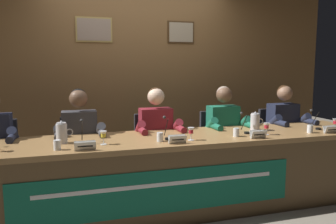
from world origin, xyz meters
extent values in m
plane|color=gray|center=(0.00, 0.00, 0.00)|extent=(12.00, 12.00, 0.00)
cube|color=brown|center=(0.00, 1.41, 1.30)|extent=(5.70, 0.12, 2.60)
cube|color=tan|center=(-0.59, 1.34, 1.92)|extent=(0.46, 0.02, 0.32)
cube|color=gray|center=(-0.59, 1.33, 1.92)|extent=(0.42, 0.01, 0.28)
cube|color=#4C3319|center=(0.59, 1.34, 1.92)|extent=(0.38, 0.02, 0.30)
cube|color=tan|center=(0.59, 1.33, 1.92)|extent=(0.34, 0.01, 0.26)
cube|color=olive|center=(0.00, 0.00, 0.73)|extent=(4.50, 0.84, 0.05)
cube|color=brown|center=(0.00, -0.40, 0.35)|extent=(4.44, 0.04, 0.70)
cube|color=#14664C|center=(-0.18, -0.42, 0.35)|extent=(2.54, 0.01, 0.40)
cube|color=white|center=(-0.18, -0.43, 0.42)|extent=(2.16, 0.00, 0.04)
cylinder|color=black|center=(-1.58, 0.17, 0.23)|extent=(0.10, 0.10, 0.45)
cylinder|color=black|center=(-1.58, 0.32, 0.50)|extent=(0.13, 0.34, 0.13)
cylinder|color=#1E2338|center=(-1.47, 0.39, 0.76)|extent=(0.09, 0.30, 0.25)
cylinder|color=#1E2338|center=(-1.47, 0.23, 0.78)|extent=(0.07, 0.24, 0.07)
cylinder|color=black|center=(-0.84, 0.52, 0.01)|extent=(0.44, 0.44, 0.02)
cylinder|color=black|center=(-0.84, 0.52, 0.22)|extent=(0.05, 0.05, 0.40)
cube|color=#232328|center=(-0.84, 0.52, 0.44)|extent=(0.44, 0.44, 0.03)
cube|color=#232328|center=(-0.84, 0.72, 0.67)|extent=(0.40, 0.05, 0.44)
cylinder|color=black|center=(-0.94, 0.17, 0.23)|extent=(0.10, 0.10, 0.45)
cylinder|color=black|center=(-0.74, 0.17, 0.23)|extent=(0.10, 0.10, 0.45)
cylinder|color=black|center=(-0.94, 0.32, 0.50)|extent=(0.13, 0.34, 0.13)
cylinder|color=black|center=(-0.74, 0.32, 0.50)|extent=(0.13, 0.34, 0.13)
cube|color=#38383D|center=(-0.84, 0.49, 0.74)|extent=(0.36, 0.20, 0.48)
sphere|color=brown|center=(-0.84, 0.47, 1.12)|extent=(0.19, 0.19, 0.19)
sphere|color=black|center=(-0.84, 0.48, 1.13)|extent=(0.17, 0.17, 0.17)
cylinder|color=#38383D|center=(-1.05, 0.39, 0.76)|extent=(0.09, 0.30, 0.25)
cylinder|color=#38383D|center=(-0.63, 0.39, 0.76)|extent=(0.09, 0.30, 0.25)
cylinder|color=#38383D|center=(-1.05, 0.23, 0.78)|extent=(0.07, 0.24, 0.07)
cylinder|color=#38383D|center=(-0.63, 0.23, 0.78)|extent=(0.07, 0.24, 0.07)
cube|color=white|center=(-0.82, -0.36, 0.79)|extent=(0.18, 0.03, 0.08)
cube|color=white|center=(-0.82, -0.32, 0.79)|extent=(0.18, 0.03, 0.08)
cube|color=black|center=(-0.82, -0.36, 0.79)|extent=(0.12, 0.01, 0.01)
cylinder|color=white|center=(-0.65, -0.16, 0.76)|extent=(0.06, 0.06, 0.00)
cylinder|color=white|center=(-0.65, -0.16, 0.79)|extent=(0.01, 0.01, 0.05)
cone|color=white|center=(-0.65, -0.16, 0.85)|extent=(0.06, 0.06, 0.06)
cylinder|color=yellow|center=(-0.65, -0.16, 0.84)|extent=(0.04, 0.04, 0.04)
cylinder|color=silver|center=(-1.05, -0.25, 0.80)|extent=(0.06, 0.06, 0.08)
cylinder|color=silver|center=(-1.05, -0.25, 0.78)|extent=(0.05, 0.05, 0.05)
cylinder|color=black|center=(-0.83, -0.12, 0.76)|extent=(0.06, 0.06, 0.02)
cylinder|color=black|center=(-0.83, -0.06, 0.86)|extent=(0.01, 0.13, 0.18)
sphere|color=#2D2D2D|center=(-0.83, 0.01, 0.95)|extent=(0.03, 0.03, 0.03)
cylinder|color=black|center=(0.00, 0.52, 0.01)|extent=(0.44, 0.44, 0.02)
cylinder|color=black|center=(0.00, 0.52, 0.22)|extent=(0.05, 0.05, 0.40)
cube|color=#232328|center=(0.00, 0.52, 0.44)|extent=(0.44, 0.44, 0.03)
cube|color=#232328|center=(0.00, 0.72, 0.67)|extent=(0.40, 0.05, 0.44)
cylinder|color=black|center=(-0.10, 0.17, 0.23)|extent=(0.10, 0.10, 0.45)
cylinder|color=black|center=(0.10, 0.17, 0.23)|extent=(0.10, 0.10, 0.45)
cylinder|color=black|center=(-0.10, 0.32, 0.50)|extent=(0.13, 0.34, 0.13)
cylinder|color=black|center=(0.10, 0.32, 0.50)|extent=(0.13, 0.34, 0.13)
cube|color=maroon|center=(0.00, 0.49, 0.74)|extent=(0.36, 0.20, 0.48)
sphere|color=beige|center=(0.00, 0.47, 1.12)|extent=(0.19, 0.19, 0.19)
sphere|color=#331E0F|center=(0.00, 0.48, 1.13)|extent=(0.17, 0.17, 0.17)
cylinder|color=maroon|center=(-0.21, 0.39, 0.76)|extent=(0.09, 0.30, 0.25)
cylinder|color=maroon|center=(0.21, 0.39, 0.76)|extent=(0.09, 0.30, 0.25)
cylinder|color=maroon|center=(-0.21, 0.23, 0.78)|extent=(0.07, 0.24, 0.07)
cylinder|color=maroon|center=(0.21, 0.23, 0.78)|extent=(0.07, 0.24, 0.07)
cube|color=white|center=(-0.01, -0.33, 0.79)|extent=(0.16, 0.03, 0.08)
cube|color=white|center=(-0.01, -0.30, 0.79)|extent=(0.16, 0.03, 0.08)
cube|color=black|center=(-0.01, -0.33, 0.79)|extent=(0.11, 0.01, 0.01)
cylinder|color=white|center=(0.16, -0.22, 0.76)|extent=(0.06, 0.06, 0.00)
cylinder|color=white|center=(0.16, -0.22, 0.79)|extent=(0.01, 0.01, 0.05)
cone|color=white|center=(0.16, -0.22, 0.85)|extent=(0.06, 0.06, 0.06)
cylinder|color=#B21E2D|center=(0.16, -0.22, 0.84)|extent=(0.04, 0.04, 0.04)
cylinder|color=silver|center=(-0.13, -0.18, 0.80)|extent=(0.06, 0.06, 0.08)
cylinder|color=silver|center=(-0.13, -0.18, 0.78)|extent=(0.05, 0.05, 0.05)
cylinder|color=black|center=(-0.04, -0.14, 0.76)|extent=(0.06, 0.06, 0.02)
cylinder|color=black|center=(-0.04, -0.07, 0.86)|extent=(0.01, 0.13, 0.18)
sphere|color=#2D2D2D|center=(-0.04, -0.01, 0.95)|extent=(0.03, 0.03, 0.03)
cylinder|color=black|center=(0.84, 0.52, 0.01)|extent=(0.44, 0.44, 0.02)
cylinder|color=black|center=(0.84, 0.52, 0.22)|extent=(0.05, 0.05, 0.40)
cube|color=#232328|center=(0.84, 0.52, 0.44)|extent=(0.44, 0.44, 0.03)
cube|color=#232328|center=(0.84, 0.72, 0.67)|extent=(0.40, 0.05, 0.44)
cylinder|color=black|center=(0.74, 0.17, 0.23)|extent=(0.10, 0.10, 0.45)
cylinder|color=black|center=(0.94, 0.17, 0.23)|extent=(0.10, 0.10, 0.45)
cylinder|color=black|center=(0.74, 0.32, 0.50)|extent=(0.13, 0.34, 0.13)
cylinder|color=black|center=(0.94, 0.32, 0.50)|extent=(0.13, 0.34, 0.13)
cube|color=#196047|center=(0.84, 0.49, 0.74)|extent=(0.36, 0.20, 0.48)
sphere|color=brown|center=(0.84, 0.47, 1.12)|extent=(0.19, 0.19, 0.19)
sphere|color=gray|center=(0.84, 0.48, 1.13)|extent=(0.17, 0.17, 0.17)
cylinder|color=#196047|center=(0.63, 0.39, 0.76)|extent=(0.09, 0.30, 0.25)
cylinder|color=#196047|center=(1.05, 0.39, 0.76)|extent=(0.09, 0.30, 0.25)
cylinder|color=#196047|center=(0.63, 0.23, 0.78)|extent=(0.07, 0.24, 0.07)
cylinder|color=#196047|center=(1.05, 0.23, 0.78)|extent=(0.07, 0.24, 0.07)
cube|color=white|center=(0.82, -0.34, 0.79)|extent=(0.16, 0.03, 0.08)
cube|color=white|center=(0.82, -0.31, 0.79)|extent=(0.16, 0.03, 0.08)
cube|color=black|center=(0.82, -0.34, 0.79)|extent=(0.11, 0.01, 0.01)
cylinder|color=white|center=(1.00, -0.20, 0.76)|extent=(0.06, 0.06, 0.00)
cylinder|color=white|center=(1.00, -0.20, 0.79)|extent=(0.01, 0.01, 0.05)
cone|color=white|center=(1.00, -0.20, 0.85)|extent=(0.06, 0.06, 0.06)
cylinder|color=#B21E2D|center=(1.00, -0.20, 0.84)|extent=(0.04, 0.04, 0.04)
cylinder|color=silver|center=(0.66, -0.18, 0.80)|extent=(0.06, 0.06, 0.08)
cylinder|color=silver|center=(0.66, -0.18, 0.78)|extent=(0.05, 0.05, 0.05)
cylinder|color=black|center=(0.84, -0.09, 0.76)|extent=(0.06, 0.06, 0.02)
cylinder|color=black|center=(0.84, -0.03, 0.86)|extent=(0.01, 0.13, 0.18)
sphere|color=#2D2D2D|center=(0.84, 0.04, 0.95)|extent=(0.03, 0.03, 0.03)
cylinder|color=black|center=(1.68, 0.52, 0.01)|extent=(0.44, 0.44, 0.02)
cylinder|color=black|center=(1.68, 0.52, 0.22)|extent=(0.05, 0.05, 0.40)
cube|color=#232328|center=(1.68, 0.52, 0.44)|extent=(0.44, 0.44, 0.03)
cube|color=#232328|center=(1.68, 0.72, 0.67)|extent=(0.40, 0.05, 0.44)
cylinder|color=black|center=(1.58, 0.17, 0.23)|extent=(0.10, 0.10, 0.45)
cylinder|color=black|center=(1.78, 0.17, 0.23)|extent=(0.10, 0.10, 0.45)
cylinder|color=black|center=(1.58, 0.32, 0.50)|extent=(0.13, 0.34, 0.13)
cylinder|color=black|center=(1.78, 0.32, 0.50)|extent=(0.13, 0.34, 0.13)
cube|color=#1E2338|center=(1.68, 0.49, 0.74)|extent=(0.36, 0.20, 0.48)
sphere|color=#8E664C|center=(1.68, 0.47, 1.12)|extent=(0.19, 0.19, 0.19)
sphere|color=#331E0F|center=(1.68, 0.48, 1.13)|extent=(0.17, 0.17, 0.17)
cylinder|color=#1E2338|center=(1.47, 0.39, 0.76)|extent=(0.09, 0.30, 0.25)
cylinder|color=#1E2338|center=(1.89, 0.39, 0.76)|extent=(0.09, 0.30, 0.25)
cylinder|color=#1E2338|center=(1.47, 0.23, 0.78)|extent=(0.07, 0.24, 0.07)
cylinder|color=#1E2338|center=(1.89, 0.23, 0.78)|extent=(0.07, 0.24, 0.07)
cube|color=white|center=(1.72, -0.33, 0.79)|extent=(0.20, 0.03, 0.08)
cube|color=white|center=(1.72, -0.30, 0.79)|extent=(0.20, 0.03, 0.08)
cube|color=black|center=(1.72, -0.34, 0.79)|extent=(0.14, 0.01, 0.01)
cylinder|color=white|center=(1.89, -0.17, 0.76)|extent=(0.06, 0.06, 0.00)
cylinder|color=white|center=(1.89, -0.17, 0.79)|extent=(0.01, 0.01, 0.05)
cone|color=white|center=(1.89, -0.17, 0.85)|extent=(0.06, 0.06, 0.06)
cylinder|color=#B21E2D|center=(1.89, -0.17, 0.84)|extent=(0.04, 0.04, 0.04)
cylinder|color=silver|center=(1.50, -0.24, 0.80)|extent=(0.06, 0.06, 0.08)
cylinder|color=silver|center=(1.50, -0.24, 0.78)|extent=(0.05, 0.05, 0.05)
cylinder|color=black|center=(1.72, -0.11, 0.76)|extent=(0.06, 0.06, 0.02)
cylinder|color=black|center=(1.72, -0.05, 0.86)|extent=(0.01, 0.13, 0.18)
sphere|color=#2D2D2D|center=(1.72, 0.01, 0.95)|extent=(0.03, 0.03, 0.03)
cylinder|color=silver|center=(-1.01, 0.00, 0.84)|extent=(0.10, 0.10, 0.18)
cylinder|color=silver|center=(-1.01, 0.00, 0.94)|extent=(0.08, 0.09, 0.01)
sphere|color=silver|center=(-1.01, 0.00, 0.95)|extent=(0.02, 0.02, 0.02)
torus|color=silver|center=(-0.94, 0.00, 0.85)|extent=(0.07, 0.01, 0.07)
cylinder|color=silver|center=(1.01, 0.05, 0.84)|extent=(0.10, 0.10, 0.18)
cylinder|color=silver|center=(1.01, 0.05, 0.94)|extent=(0.08, 0.09, 0.01)
sphere|color=silver|center=(1.01, 0.05, 0.95)|extent=(0.02, 0.02, 0.02)
torus|color=silver|center=(1.08, 0.05, 0.85)|extent=(0.07, 0.01, 0.07)
camera|label=1|loc=(-0.95, -3.16, 1.44)|focal=35.92mm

